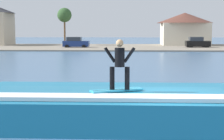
# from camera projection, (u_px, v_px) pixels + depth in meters

# --- Properties ---
(ground_plane) EXTENTS (260.00, 260.00, 0.00)m
(ground_plane) POSITION_uv_depth(u_px,v_px,m) (167.00, 129.00, 11.81)
(ground_plane) COLOR #42658B
(wave_crest) EXTENTS (9.07, 4.56, 1.13)m
(wave_crest) POSITION_uv_depth(u_px,v_px,m) (109.00, 105.00, 12.81)
(wave_crest) COLOR teal
(wave_crest) RESTS_ON ground_plane
(surfboard) EXTENTS (1.74, 1.08, 0.06)m
(surfboard) POSITION_uv_depth(u_px,v_px,m) (116.00, 90.00, 12.15)
(surfboard) COLOR #33A5CC
(surfboard) RESTS_ON wave_crest
(surfer) EXTENTS (1.02, 0.32, 1.62)m
(surfer) POSITION_uv_depth(u_px,v_px,m) (120.00, 62.00, 11.99)
(surfer) COLOR black
(surfer) RESTS_ON surfboard
(shoreline_bank) EXTENTS (120.00, 21.84, 0.19)m
(shoreline_bank) POSITION_uv_depth(u_px,v_px,m) (137.00, 47.00, 62.81)
(shoreline_bank) COLOR gray
(shoreline_bank) RESTS_ON ground_plane
(car_near_shore) EXTENTS (4.17, 2.21, 1.86)m
(car_near_shore) POSITION_uv_depth(u_px,v_px,m) (76.00, 43.00, 60.42)
(car_near_shore) COLOR navy
(car_near_shore) RESTS_ON ground_plane
(car_far_shore) EXTENTS (3.87, 2.32, 1.86)m
(car_far_shore) POSITION_uv_depth(u_px,v_px,m) (197.00, 43.00, 60.35)
(car_far_shore) COLOR black
(car_far_shore) RESTS_ON ground_plane
(house_gabled_white) EXTENTS (10.34, 10.34, 6.12)m
(house_gabled_white) POSITION_uv_depth(u_px,v_px,m) (185.00, 27.00, 68.77)
(house_gabled_white) COLOR beige
(house_gabled_white) RESTS_ON ground_plane
(tree_tall_bare) EXTENTS (2.63, 2.63, 7.00)m
(tree_tall_bare) POSITION_uv_depth(u_px,v_px,m) (64.00, 15.00, 68.46)
(tree_tall_bare) COLOR brown
(tree_tall_bare) RESTS_ON ground_plane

